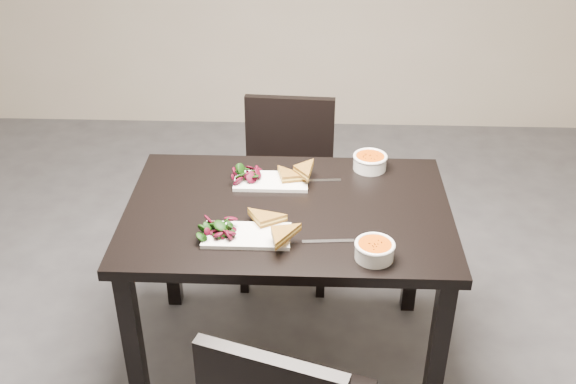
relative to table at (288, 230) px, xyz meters
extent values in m
cube|color=black|center=(0.00, 0.00, 0.08)|extent=(1.20, 0.80, 0.04)
cube|color=black|center=(-0.54, -0.34, -0.30)|extent=(0.06, 0.06, 0.71)
cube|color=black|center=(0.54, -0.34, -0.30)|extent=(0.06, 0.06, 0.71)
cube|color=black|center=(-0.54, 0.34, -0.30)|extent=(0.06, 0.06, 0.71)
cube|color=black|center=(0.54, 0.34, -0.30)|extent=(0.06, 0.06, 0.71)
cube|color=black|center=(-0.03, 0.60, -0.22)|extent=(0.44, 0.44, 0.04)
cube|color=black|center=(-0.22, 0.43, -0.45)|extent=(0.04, 0.04, 0.41)
cube|color=black|center=(0.14, 0.41, -0.45)|extent=(0.04, 0.04, 0.41)
cube|color=black|center=(-0.20, 0.79, -0.45)|extent=(0.04, 0.04, 0.41)
cube|color=black|center=(0.16, 0.77, -0.45)|extent=(0.04, 0.04, 0.41)
cube|color=black|center=(-0.02, 0.79, 0.00)|extent=(0.42, 0.06, 0.40)
cube|color=white|center=(-0.13, -0.19, 0.11)|extent=(0.30, 0.15, 0.02)
cylinder|color=white|center=(0.30, -0.29, 0.12)|extent=(0.13, 0.13, 0.05)
cylinder|color=#D75609|center=(0.30, -0.29, 0.15)|extent=(0.11, 0.11, 0.02)
torus|color=white|center=(0.30, -0.29, 0.15)|extent=(0.13, 0.13, 0.01)
cube|color=silver|center=(0.15, -0.21, 0.10)|extent=(0.18, 0.03, 0.00)
cube|color=white|center=(-0.07, 0.18, 0.11)|extent=(0.29, 0.14, 0.01)
cylinder|color=white|center=(0.32, 0.31, 0.12)|extent=(0.13, 0.13, 0.05)
cylinder|color=#D75609|center=(0.32, 0.31, 0.15)|extent=(0.12, 0.12, 0.02)
torus|color=white|center=(0.32, 0.31, 0.15)|extent=(0.14, 0.14, 0.01)
cube|color=silver|center=(0.11, 0.20, 0.10)|extent=(0.18, 0.03, 0.00)
camera|label=1|loc=(0.08, -2.11, 1.46)|focal=42.49mm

